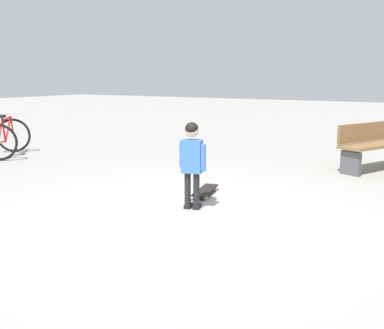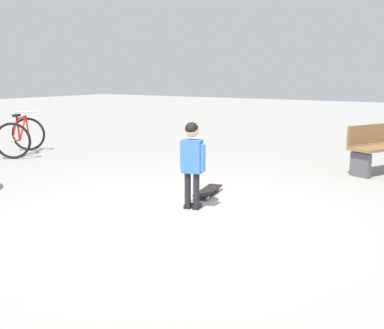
% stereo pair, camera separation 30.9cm
% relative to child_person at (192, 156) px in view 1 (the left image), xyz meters
% --- Properties ---
extents(ground_plane, '(50.00, 50.00, 0.00)m').
position_rel_child_person_xyz_m(ground_plane, '(-0.08, 0.42, -0.66)').
color(ground_plane, gray).
extents(child_person, '(0.40, 0.22, 1.06)m').
position_rel_child_person_xyz_m(child_person, '(0.00, 0.00, 0.00)').
color(child_person, black).
rests_on(child_person, ground).
extents(skateboard, '(0.33, 0.72, 0.07)m').
position_rel_child_person_xyz_m(skateboard, '(0.18, -0.67, -0.60)').
color(skateboard, black).
rests_on(skateboard, ground).
extents(bicycle_mid, '(1.20, 1.28, 0.85)m').
position_rel_child_person_xyz_m(bicycle_mid, '(5.08, -1.40, -0.28)').
color(bicycle_mid, black).
rests_on(bicycle_mid, ground).
extents(street_bench, '(1.07, 1.64, 0.80)m').
position_rel_child_person_xyz_m(street_bench, '(-1.51, -3.63, -0.23)').
color(street_bench, brown).
rests_on(street_bench, ground).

